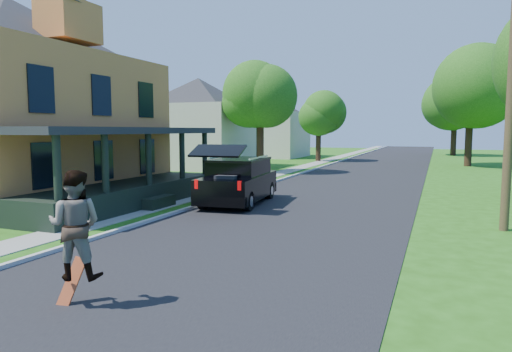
% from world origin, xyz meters
% --- Properties ---
extents(ground, '(140.00, 140.00, 0.00)m').
position_xyz_m(ground, '(0.00, 0.00, 0.00)').
color(ground, '#245310').
rests_on(ground, ground).
extents(street, '(8.00, 120.00, 0.02)m').
position_xyz_m(street, '(0.00, 20.00, 0.00)').
color(street, black).
rests_on(street, ground).
extents(curb, '(0.15, 120.00, 0.12)m').
position_xyz_m(curb, '(-4.05, 20.00, 0.00)').
color(curb, '#AEAFA9').
rests_on(curb, ground).
extents(sidewalk, '(1.30, 120.00, 0.03)m').
position_xyz_m(sidewalk, '(-5.60, 20.00, 0.00)').
color(sidewalk, gray).
rests_on(sidewalk, ground).
extents(front_walk, '(6.50, 1.20, 0.03)m').
position_xyz_m(front_walk, '(-9.50, 6.00, 0.00)').
color(front_walk, gray).
rests_on(front_walk, ground).
extents(main_house, '(15.56, 15.56, 10.10)m').
position_xyz_m(main_house, '(-12.80, 5.99, 4.92)').
color(main_house, '#E57D43').
rests_on(main_house, ground).
extents(neighbor_house_mid, '(12.78, 12.78, 8.30)m').
position_xyz_m(neighbor_house_mid, '(-13.50, 24.00, 4.19)').
color(neighbor_house_mid, beige).
rests_on(neighbor_house_mid, ground).
extents(neighbor_house_far, '(12.78, 12.78, 8.30)m').
position_xyz_m(neighbor_house_far, '(-13.50, 40.00, 4.19)').
color(neighbor_house_far, beige).
rests_on(neighbor_house_far, ground).
extents(black_suv, '(2.57, 5.53, 2.49)m').
position_xyz_m(black_suv, '(-2.91, 8.09, 0.95)').
color(black_suv, black).
rests_on(black_suv, ground).
extents(skateboarder, '(1.09, 0.98, 1.85)m').
position_xyz_m(skateboarder, '(-1.00, -3.00, 1.43)').
color(skateboarder, black).
rests_on(skateboarder, ground).
extents(skateboard, '(0.41, 0.38, 0.88)m').
position_xyz_m(skateboard, '(-1.17, -2.95, 0.35)').
color(skateboard, '#9B330D').
rests_on(skateboard, ground).
extents(tree_left_mid, '(4.90, 4.78, 7.84)m').
position_xyz_m(tree_left_mid, '(-7.15, 21.39, 5.33)').
color(tree_left_mid, black).
rests_on(tree_left_mid, ground).
extents(tree_left_far, '(5.97, 6.14, 7.16)m').
position_xyz_m(tree_left_far, '(-6.20, 34.67, 4.61)').
color(tree_left_far, black).
rests_on(tree_left_far, ground).
extents(tree_right_mid, '(7.70, 7.81, 10.05)m').
position_xyz_m(tree_right_mid, '(6.98, 33.21, 6.55)').
color(tree_right_mid, black).
rests_on(tree_right_mid, ground).
extents(tree_right_far, '(6.77, 6.75, 10.12)m').
position_xyz_m(tree_right_far, '(6.31, 50.55, 6.69)').
color(tree_right_far, black).
rests_on(tree_right_far, ground).
extents(utility_pole_near, '(1.57, 0.46, 9.13)m').
position_xyz_m(utility_pole_near, '(6.58, 6.43, 4.71)').
color(utility_pole_near, '#3F2D1D').
rests_on(utility_pole_near, ground).
extents(utility_pole_far, '(1.66, 0.45, 9.59)m').
position_xyz_m(utility_pole_far, '(7.00, 33.83, 4.94)').
color(utility_pole_far, '#3F2D1D').
rests_on(utility_pole_far, ground).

